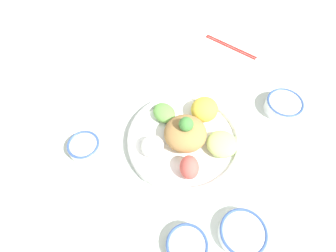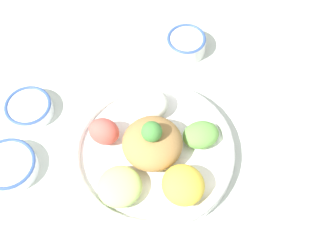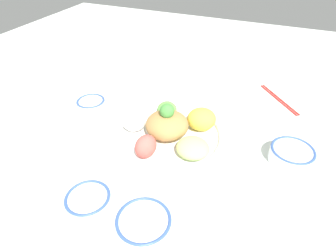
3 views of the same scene
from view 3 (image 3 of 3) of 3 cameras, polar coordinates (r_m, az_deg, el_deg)
ground_plane at (r=0.85m, az=0.83°, el=-1.29°), size 2.40×2.40×0.00m
salad_platter at (r=0.80m, az=0.33°, el=-1.32°), size 0.34×0.34×0.12m
sauce_bowl_red at (r=0.81m, az=23.80°, el=-5.32°), size 0.11×0.11×0.04m
rice_bowl_blue at (r=0.96m, az=-15.22°, el=4.10°), size 0.09×0.09×0.05m
sauce_bowl_dark at (r=0.61m, az=-4.96°, el=-19.09°), size 0.12×0.12×0.03m
rice_bowl_plain at (r=0.67m, az=-15.88°, el=-14.36°), size 0.10×0.10×0.03m
chopsticks_pair_near at (r=1.08m, az=21.61°, el=5.17°), size 0.17×0.15×0.01m
serving_spoon_main at (r=1.05m, az=-2.52°, el=6.98°), size 0.04×0.12×0.01m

